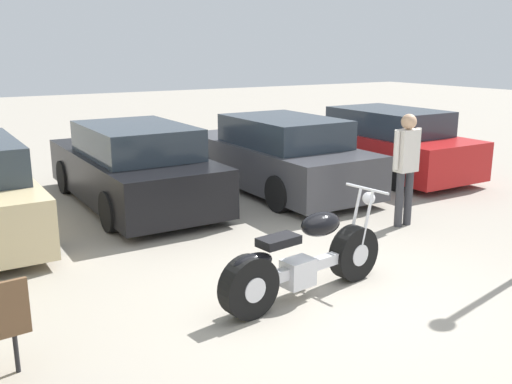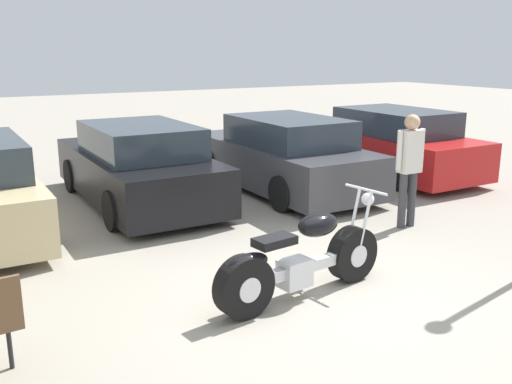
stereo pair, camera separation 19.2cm
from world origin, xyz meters
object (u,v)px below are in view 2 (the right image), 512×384
at_px(motorcycle, 300,261).
at_px(parked_car_dark_grey, 283,156).
at_px(person_standing, 410,161).
at_px(parked_car_black, 138,167).
at_px(parked_car_red, 388,144).

relative_size(motorcycle, parked_car_dark_grey, 0.50).
bearing_deg(motorcycle, person_standing, 24.79).
distance_m(parked_car_black, person_standing, 4.54).
height_order(parked_car_black, parked_car_dark_grey, same).
height_order(parked_car_red, person_standing, person_standing).
bearing_deg(person_standing, parked_car_dark_grey, 97.10).
relative_size(parked_car_black, parked_car_dark_grey, 1.00).
distance_m(parked_car_red, person_standing, 3.81).
xyz_separation_m(parked_car_dark_grey, parked_car_red, (2.70, 0.07, 0.00)).
relative_size(motorcycle, parked_car_red, 0.50).
relative_size(parked_car_dark_grey, parked_car_red, 1.00).
height_order(parked_car_black, person_standing, person_standing).
relative_size(parked_car_black, parked_car_red, 1.00).
bearing_deg(parked_car_dark_grey, person_standing, -82.90).
distance_m(parked_car_black, parked_car_dark_grey, 2.73).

